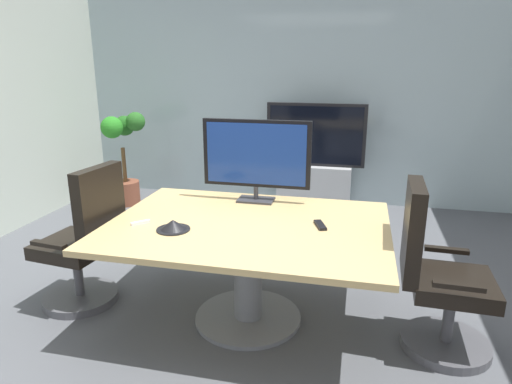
{
  "coord_description": "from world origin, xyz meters",
  "views": [
    {
      "loc": [
        0.85,
        -2.87,
        1.8
      ],
      "look_at": [
        0.15,
        0.14,
        0.89
      ],
      "focal_mm": 31.43,
      "sensor_mm": 36.0,
      "label": 1
    }
  ],
  "objects_px": {
    "office_chair_left": "(85,248)",
    "remote_control": "(320,225)",
    "conference_phone": "(173,225)",
    "conference_table": "(248,247)",
    "office_chair_right": "(437,283)",
    "tv_monitor": "(256,156)",
    "wall_display_unit": "(314,174)",
    "potted_plant": "(123,152)"
  },
  "relations": [
    {
      "from": "office_chair_left",
      "to": "wall_display_unit",
      "type": "relative_size",
      "value": 0.83
    },
    {
      "from": "office_chair_right",
      "to": "remote_control",
      "type": "bearing_deg",
      "value": 85.11
    },
    {
      "from": "office_chair_right",
      "to": "potted_plant",
      "type": "height_order",
      "value": "potted_plant"
    },
    {
      "from": "office_chair_left",
      "to": "wall_display_unit",
      "type": "xyz_separation_m",
      "value": [
        1.42,
        2.74,
        -0.01
      ]
    },
    {
      "from": "conference_table",
      "to": "potted_plant",
      "type": "bearing_deg",
      "value": 134.0
    },
    {
      "from": "remote_control",
      "to": "conference_table",
      "type": "bearing_deg",
      "value": 166.78
    },
    {
      "from": "office_chair_right",
      "to": "tv_monitor",
      "type": "bearing_deg",
      "value": 68.99
    },
    {
      "from": "potted_plant",
      "to": "remote_control",
      "type": "bearing_deg",
      "value": -39.64
    },
    {
      "from": "office_chair_left",
      "to": "tv_monitor",
      "type": "distance_m",
      "value": 1.46
    },
    {
      "from": "office_chair_left",
      "to": "remote_control",
      "type": "relative_size",
      "value": 6.41
    },
    {
      "from": "tv_monitor",
      "to": "remote_control",
      "type": "distance_m",
      "value": 0.79
    },
    {
      "from": "conference_table",
      "to": "office_chair_right",
      "type": "xyz_separation_m",
      "value": [
        1.23,
        -0.04,
        -0.11
      ]
    },
    {
      "from": "tv_monitor",
      "to": "wall_display_unit",
      "type": "distance_m",
      "value": 2.28
    },
    {
      "from": "remote_control",
      "to": "tv_monitor",
      "type": "bearing_deg",
      "value": 120.3
    },
    {
      "from": "office_chair_right",
      "to": "tv_monitor",
      "type": "xyz_separation_m",
      "value": [
        -1.29,
        0.55,
        0.64
      ]
    },
    {
      "from": "wall_display_unit",
      "to": "potted_plant",
      "type": "height_order",
      "value": "wall_display_unit"
    },
    {
      "from": "office_chair_left",
      "to": "remote_control",
      "type": "bearing_deg",
      "value": 100.37
    },
    {
      "from": "potted_plant",
      "to": "conference_phone",
      "type": "height_order",
      "value": "potted_plant"
    },
    {
      "from": "office_chair_left",
      "to": "tv_monitor",
      "type": "relative_size",
      "value": 1.3
    },
    {
      "from": "wall_display_unit",
      "to": "remote_control",
      "type": "bearing_deg",
      "value": -83.47
    },
    {
      "from": "conference_table",
      "to": "wall_display_unit",
      "type": "xyz_separation_m",
      "value": [
        0.18,
        2.68,
        -0.12
      ]
    },
    {
      "from": "potted_plant",
      "to": "conference_phone",
      "type": "distance_m",
      "value": 3.06
    },
    {
      "from": "conference_phone",
      "to": "remote_control",
      "type": "distance_m",
      "value": 0.97
    },
    {
      "from": "conference_table",
      "to": "tv_monitor",
      "type": "relative_size",
      "value": 2.24
    },
    {
      "from": "wall_display_unit",
      "to": "conference_phone",
      "type": "bearing_deg",
      "value": -102.17
    },
    {
      "from": "office_chair_left",
      "to": "wall_display_unit",
      "type": "distance_m",
      "value": 3.08
    },
    {
      "from": "wall_display_unit",
      "to": "conference_phone",
      "type": "height_order",
      "value": "wall_display_unit"
    },
    {
      "from": "wall_display_unit",
      "to": "office_chair_right",
      "type": "bearing_deg",
      "value": -68.89
    },
    {
      "from": "office_chair_left",
      "to": "conference_table",
      "type": "bearing_deg",
      "value": 99.38
    },
    {
      "from": "office_chair_right",
      "to": "potted_plant",
      "type": "distance_m",
      "value": 4.15
    },
    {
      "from": "office_chair_left",
      "to": "tv_monitor",
      "type": "height_order",
      "value": "tv_monitor"
    },
    {
      "from": "office_chair_right",
      "to": "tv_monitor",
      "type": "height_order",
      "value": "tv_monitor"
    },
    {
      "from": "office_chair_left",
      "to": "remote_control",
      "type": "height_order",
      "value": "office_chair_left"
    },
    {
      "from": "conference_table",
      "to": "wall_display_unit",
      "type": "height_order",
      "value": "wall_display_unit"
    },
    {
      "from": "conference_table",
      "to": "tv_monitor",
      "type": "bearing_deg",
      "value": 96.6
    },
    {
      "from": "conference_table",
      "to": "office_chair_right",
      "type": "relative_size",
      "value": 1.73
    },
    {
      "from": "remote_control",
      "to": "office_chair_right",
      "type": "bearing_deg",
      "value": -26.5
    },
    {
      "from": "office_chair_right",
      "to": "potted_plant",
      "type": "xyz_separation_m",
      "value": [
        -3.43,
        2.32,
        0.23
      ]
    },
    {
      "from": "conference_table",
      "to": "office_chair_left",
      "type": "bearing_deg",
      "value": -177.26
    },
    {
      "from": "office_chair_right",
      "to": "potted_plant",
      "type": "relative_size",
      "value": 0.91
    },
    {
      "from": "tv_monitor",
      "to": "potted_plant",
      "type": "xyz_separation_m",
      "value": [
        -2.14,
        1.76,
        -0.41
      ]
    },
    {
      "from": "tv_monitor",
      "to": "potted_plant",
      "type": "distance_m",
      "value": 2.8
    }
  ]
}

